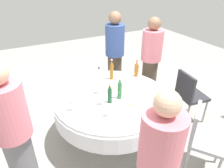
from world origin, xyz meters
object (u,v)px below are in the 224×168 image
Objects in this scene: plate_mid at (111,88)px; bottle_green_left at (120,88)px; person_right at (15,139)px; chair_far at (202,135)px; dining_table at (112,104)px; wine_glass_near at (101,97)px; person_outer at (157,168)px; wine_glass_front at (107,108)px; wine_glass_far at (98,87)px; plate_east at (131,104)px; chair_near at (189,93)px; bottle_amber_front at (136,69)px; person_north at (150,63)px; bottle_amber_outer at (112,70)px; bottle_dark_green_right at (110,94)px; person_left at (115,55)px; wine_glass_left at (72,103)px; bottle_clear_north at (99,78)px.

bottle_green_left is at bearing 179.29° from plate_mid.
chair_far is at bearing -124.28° from person_right.
chair_far reaches higher than dining_table.
person_outer is at bearing 179.62° from wine_glass_near.
wine_glass_front is 0.96× the size of wine_glass_near.
chair_far is (-1.10, -0.85, -0.32)m from wine_glass_far.
plate_east is 0.26× the size of chair_near.
dining_table is 0.75m from bottle_amber_front.
person_north reaches higher than plate_east.
plate_east is at bearing 171.47° from bottle_amber_outer.
plate_mid is 1.30m from chair_far.
person_left is (1.15, -0.68, -0.01)m from bottle_dark_green_right.
dining_table is at bearing 157.23° from plate_mid.
wine_glass_far is 1.50m from chair_near.
bottle_amber_front is 0.41m from person_north.
dining_table is at bearing -82.57° from wine_glass_left.
wine_glass_far is at bearing -11.45° from wine_glass_front.
wine_glass_near is at bearing -78.59° from chair_far.
wine_glass_far is 0.09× the size of person_outer.
bottle_green_left is at bearing -83.96° from person_north.
chair_far is (-1.29, -0.10, -0.35)m from bottle_amber_front.
person_north is (0.14, -0.38, -0.03)m from bottle_amber_front.
plate_east is 0.99m from person_outer.
person_left is (2.27, -0.81, 0.05)m from person_outer.
wine_glass_left is at bearing 71.25° from plate_east.
bottle_amber_front is 1.98m from person_right.
bottle_amber_outer is at bearing -78.26° from person_right.
person_right is at bearing 113.78° from plate_mid.
bottle_dark_green_right reaches higher than wine_glass_far.
person_outer reaches higher than wine_glass_far.
dining_table is at bearing -90.00° from person_right.
bottle_amber_front reaches higher than wine_glass_left.
person_right reaches higher than bottle_clear_north.
bottle_amber_outer is 1.42× the size of plate_east.
chair_near is (-0.50, -1.33, -0.36)m from bottle_clear_north.
bottle_green_left is 0.25m from plate_east.
bottle_green_left reaches higher than bottle_clear_north.
person_left reaches higher than bottle_amber_front.
bottle_amber_outer reaches higher than wine_glass_left.
bottle_green_left is 1.33m from person_right.
person_right is at bearing 93.12° from wine_glass_front.
dining_table is 1.32m from person_right.
bottle_amber_front is at bearing -37.87° from plate_east.
wine_glass_left is at bearing 117.21° from wine_glass_far.
chair_far is (-1.11, -0.64, -0.23)m from plate_mid.
plate_east is at bearing -99.16° from person_outer.
bottle_dark_green_right is at bearing 149.99° from plate_mid.
bottle_amber_outer is 1.55× the size of plate_mid.
chair_far is (-0.95, -0.71, -0.08)m from dining_table.
plate_east is 1.34m from person_right.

